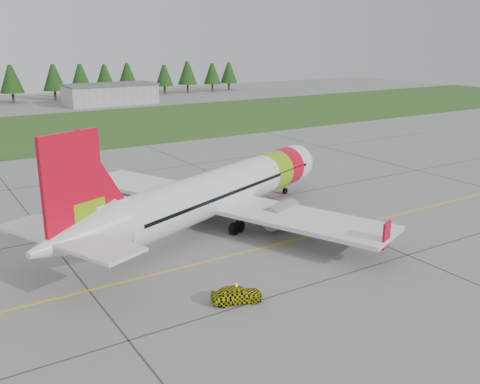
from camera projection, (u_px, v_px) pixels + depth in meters
ground at (317, 283)px, 40.38m from camera, size 320.00×320.00×0.00m
aircraft at (218, 191)px, 52.37m from camera, size 36.46×34.63×11.58m
follow_me_car at (237, 279)px, 36.96m from camera, size 1.62×1.76×3.60m
grass_strip at (51, 130)px, 106.96m from camera, size 320.00×50.00×0.03m
taxi_guideline at (258, 249)px, 46.87m from camera, size 120.00×0.25×0.02m
hangar_east at (110, 95)px, 148.30m from camera, size 24.00×12.00×5.20m
treeline at (0, 85)px, 151.04m from camera, size 160.00×8.00×10.00m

